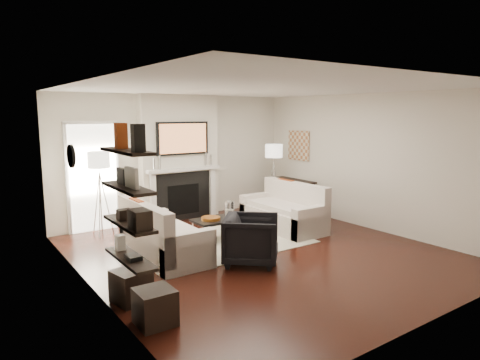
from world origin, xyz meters
TOP-DOWN VIEW (x-y plane):
  - room_envelope at (0.00, 0.00)m, footprint 6.00×6.00m
  - chimney_breast at (0.00, 2.88)m, footprint 1.80×0.25m
  - fireplace_surround at (0.00, 2.74)m, footprint 1.30×0.02m
  - firebox at (0.00, 2.73)m, footprint 0.75×0.02m
  - mantel_pilaster_l at (-0.72, 2.71)m, footprint 0.12×0.08m
  - mantel_pilaster_r at (0.72, 2.71)m, footprint 0.12×0.08m
  - mantel_shelf at (0.00, 2.69)m, footprint 1.70×0.18m
  - tv_body at (0.00, 2.71)m, footprint 1.20×0.06m
  - tv_screen at (0.00, 2.68)m, footprint 1.10×0.00m
  - candlestick_l_tall at (-0.55, 2.70)m, footprint 0.04×0.04m
  - candlestick_l_short at (-0.68, 2.70)m, footprint 0.04×0.04m
  - candlestick_r_tall at (0.55, 2.70)m, footprint 0.04×0.04m
  - candlestick_r_short at (0.68, 2.70)m, footprint 0.04×0.04m
  - hallway_panel at (-1.85, 2.98)m, footprint 0.90×0.02m
  - door_trim_l at (-2.33, 2.96)m, footprint 0.06×0.06m
  - door_trim_r at (-1.37, 2.96)m, footprint 0.06×0.06m
  - door_trim_top at (-1.85, 2.96)m, footprint 1.02×0.06m
  - rug at (-0.06, 0.83)m, footprint 2.60×2.00m
  - loveseat_left_base at (-1.41, 0.70)m, footprint 0.85×1.80m
  - loveseat_left_back at (-1.75, 0.70)m, footprint 0.18×1.80m
  - loveseat_left_arm_n at (-1.41, -0.11)m, footprint 0.85×0.18m
  - loveseat_left_arm_s at (-1.41, 1.51)m, footprint 0.85×0.18m
  - loveseat_left_cushion at (-1.36, 0.70)m, footprint 0.63×1.44m
  - pillow_left_orange at (-1.75, 1.00)m, footprint 0.10×0.42m
  - pillow_left_charcoal at (-1.75, 0.40)m, footprint 0.10×0.40m
  - loveseat_right_base at (1.26, 0.91)m, footprint 0.85×1.80m
  - loveseat_right_back at (1.60, 0.91)m, footprint 0.18×1.80m
  - loveseat_right_arm_n at (1.26, 0.10)m, footprint 0.85×0.18m
  - loveseat_right_arm_s at (1.26, 1.72)m, footprint 0.85×0.18m
  - loveseat_right_cushion at (1.21, 0.91)m, footprint 0.63×1.44m
  - pillow_right_orange at (1.60, 1.21)m, footprint 0.10×0.42m
  - pillow_right_charcoal at (1.60, 0.61)m, footprint 0.10×0.40m
  - coffee_table at (-0.15, 0.94)m, footprint 1.10×0.55m
  - coffee_leg_nw at (-0.65, 0.72)m, footprint 0.02×0.02m
  - coffee_leg_ne at (0.35, 0.72)m, footprint 0.02×0.02m
  - coffee_leg_sw at (-0.65, 1.16)m, footprint 0.02×0.02m
  - coffee_leg_se at (0.35, 1.16)m, footprint 0.02×0.02m
  - hurricane_glass at (0.00, 0.94)m, footprint 0.17×0.17m
  - hurricane_candle at (0.00, 0.94)m, footprint 0.10×0.10m
  - copper_bowl at (-0.40, 0.94)m, footprint 0.34×0.34m
  - armchair at (-0.43, -0.32)m, footprint 1.10×1.10m
  - lamp_left_post at (-1.85, 2.54)m, footprint 0.02×0.02m
  - lamp_left_shade at (-1.85, 2.54)m, footprint 0.40×0.40m
  - lamp_left_leg_a at (-1.74, 2.54)m, footprint 0.25×0.02m
  - lamp_left_leg_b at (-1.91, 2.64)m, footprint 0.14×0.22m
  - lamp_left_leg_c at (-1.91, 2.45)m, footprint 0.14×0.22m
  - lamp_right_post at (2.05, 2.15)m, footprint 0.02×0.02m
  - lamp_right_shade at (2.05, 2.15)m, footprint 0.40×0.40m
  - lamp_right_leg_a at (2.16, 2.15)m, footprint 0.25×0.02m
  - lamp_right_leg_b at (2.00, 2.25)m, footprint 0.14×0.22m
  - lamp_right_leg_c at (1.99, 2.06)m, footprint 0.14×0.22m
  - console_top at (2.57, 2.03)m, footprint 0.35×1.20m
  - console_leg_n at (2.57, 1.48)m, footprint 0.30×0.04m
  - console_leg_s at (2.57, 2.58)m, footprint 0.30×0.04m
  - wall_art at (2.73, 2.05)m, footprint 0.03×0.70m
  - shelf_bottom at (-2.62, -1.00)m, footprint 0.25×1.00m
  - shelf_lower at (-2.62, -1.00)m, footprint 0.25×1.00m
  - shelf_upper at (-2.62, -1.00)m, footprint 0.25×1.00m
  - shelf_top at (-2.62, -1.00)m, footprint 0.25×1.00m
  - decor_magfile_a at (-2.62, -1.35)m, footprint 0.12×0.10m
  - decor_magfile_b at (-2.62, -0.86)m, footprint 0.12×0.10m
  - decor_frame_a at (-2.62, -1.13)m, footprint 0.04×0.30m
  - decor_frame_b at (-2.62, -0.83)m, footprint 0.04×0.22m
  - decor_wine_rack at (-2.62, -1.32)m, footprint 0.18×0.25m
  - decor_box_small at (-2.62, -0.86)m, footprint 0.15×0.12m
  - decor_books at (-2.62, -1.09)m, footprint 0.14×0.20m
  - decor_box_tall at (-2.62, -0.68)m, footprint 0.10×0.10m
  - clock_rim at (-2.73, 0.90)m, footprint 0.04×0.34m
  - clock_face at (-2.71, 0.90)m, footprint 0.01×0.29m
  - ottoman_near at (-2.47, -0.57)m, footprint 0.47×0.47m
  - ottoman_far at (-2.47, -1.29)m, footprint 0.41×0.41m

SIDE VIEW (x-z plane):
  - rug at x=-0.06m, z-range 0.00..0.01m
  - coffee_leg_nw at x=-0.65m, z-range 0.00..0.38m
  - coffee_leg_ne at x=0.35m, z-range 0.00..0.38m
  - coffee_leg_sw at x=-0.65m, z-range 0.00..0.38m
  - coffee_leg_se at x=0.35m, z-range 0.00..0.38m
  - ottoman_near at x=-2.47m, z-range 0.00..0.40m
  - ottoman_far at x=-2.47m, z-range 0.00..0.40m
  - loveseat_left_base at x=-1.41m, z-range 0.00..0.42m
  - loveseat_right_base at x=1.26m, z-range 0.00..0.42m
  - loveseat_left_arm_n at x=-1.41m, z-range 0.00..0.60m
  - loveseat_left_arm_s at x=-1.41m, z-range 0.00..0.60m
  - loveseat_right_arm_n at x=1.26m, z-range 0.00..0.60m
  - loveseat_right_arm_s at x=1.26m, z-range 0.00..0.60m
  - console_leg_n at x=2.57m, z-range 0.00..0.71m
  - console_leg_s at x=2.57m, z-range 0.00..0.71m
  - coffee_table at x=-0.15m, z-range 0.38..0.42m
  - armchair at x=-0.43m, z-range 0.00..0.83m
  - copper_bowl at x=-0.40m, z-range 0.42..0.47m
  - firebox at x=0.00m, z-range 0.12..0.78m
  - loveseat_left_cushion at x=-1.36m, z-range 0.42..0.52m
  - loveseat_right_cushion at x=1.21m, z-range 0.42..0.52m
  - hurricane_candle at x=0.00m, z-range 0.42..0.57m
  - fireplace_surround at x=0.00m, z-range 0.00..1.04m
  - loveseat_left_back at x=-1.75m, z-range 0.13..0.93m
  - loveseat_right_back at x=1.60m, z-range 0.13..0.93m
  - mantel_pilaster_l at x=-0.72m, z-range 0.00..1.10m
  - mantel_pilaster_r at x=0.72m, z-range 0.00..1.10m
  - hurricane_glass at x=0.00m, z-range 0.41..0.71m
  - lamp_left_leg_a at x=-1.74m, z-range -0.02..1.22m
  - lamp_left_leg_b at x=-1.91m, z-range -0.02..1.22m
  - lamp_left_leg_c at x=-1.91m, z-range -0.02..1.22m
  - lamp_right_leg_a at x=2.16m, z-range -0.02..1.22m
  - lamp_right_leg_b at x=2.00m, z-range -0.02..1.22m
  - lamp_right_leg_c at x=1.99m, z-range -0.02..1.22m
  - lamp_left_post at x=-1.85m, z-range 0.00..1.20m
  - lamp_right_post at x=2.05m, z-range 0.00..1.20m
  - shelf_bottom at x=-2.62m, z-range 0.68..0.72m
  - pillow_left_charcoal at x=-1.75m, z-range 0.52..0.92m
  - pillow_right_charcoal at x=1.60m, z-range 0.52..0.92m
  - pillow_left_orange at x=-1.75m, z-range 0.52..0.94m
  - pillow_right_orange at x=1.60m, z-range 0.52..0.94m
  - console_top at x=2.57m, z-range 0.71..0.75m
  - decor_books at x=-2.62m, z-range 0.72..0.77m
  - decor_box_tall at x=-2.62m, z-range 0.72..0.90m
  - door_trim_l at x=-2.33m, z-range -0.03..2.13m
  - door_trim_r at x=-1.37m, z-range -0.03..2.13m
  - hallway_panel at x=-1.85m, z-range 0.00..2.10m
  - shelf_lower at x=-2.62m, z-range 1.08..1.12m
  - mantel_shelf at x=0.00m, z-range 1.09..1.16m
  - decor_box_small at x=-2.62m, z-range 1.12..1.24m
  - decor_wine_rack at x=-2.62m, z-range 1.12..1.32m
  - candlestick_l_short at x=-0.68m, z-range 1.15..1.40m
  - candlestick_r_short at x=0.68m, z-range 1.15..1.40m
  - candlestick_l_tall at x=-0.55m, z-range 1.16..1.45m
  - candlestick_r_tall at x=0.55m, z-range 1.16..1.45m
  - room_envelope at x=0.00m, z-range -1.65..4.35m
  - chimney_breast at x=0.00m, z-range 0.00..2.70m
  - lamp_left_shade at x=-1.85m, z-range 1.30..1.60m
  - lamp_right_shade at x=2.05m, z-range 1.30..1.60m
  - shelf_upper at x=-2.62m, z-range 1.48..1.52m
  - wall_art at x=2.73m, z-range 1.20..1.90m
  - decor_frame_b at x=-2.62m, z-range 1.52..1.70m
  - decor_frame_a at x=-2.62m, z-range 1.52..1.74m
  - clock_rim at x=-2.73m, z-range 1.53..1.87m
  - clock_face at x=-2.71m, z-range 1.55..1.84m
  - tv_screen at x=0.00m, z-range 1.47..2.09m
  - tv_body at x=0.00m, z-range 1.43..2.13m
  - shelf_top at x=-2.62m, z-range 1.88..1.92m
  - decor_magfile_a at x=-2.62m, z-range 1.92..2.20m
  - decor_magfile_b at x=-2.62m, z-range 1.92..2.20m
  - door_trim_top at x=-1.85m, z-range 2.10..2.16m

